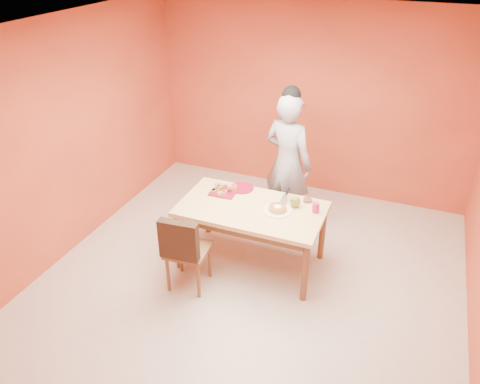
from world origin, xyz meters
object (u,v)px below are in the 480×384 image
at_px(dining_table, 251,214).
at_px(person, 288,163).
at_px(checker_tin, 307,200).
at_px(red_dinner_plate, 242,188).
at_px(dining_chair, 187,249).
at_px(pastry_platter, 224,191).
at_px(sponge_cake, 278,208).
at_px(magenta_glass, 316,208).
at_px(egg_ornament, 295,201).

xyz_separation_m(dining_table, person, (0.13, 0.93, 0.24)).
bearing_deg(checker_tin, red_dinner_plate, 180.00).
bearing_deg(checker_tin, dining_chair, -136.48).
bearing_deg(checker_tin, dining_table, -147.18).
bearing_deg(checker_tin, person, 125.58).
relative_size(pastry_platter, sponge_cake, 1.50).
xyz_separation_m(sponge_cake, checker_tin, (0.25, 0.32, -0.02)).
xyz_separation_m(magenta_glass, checker_tin, (-0.14, 0.19, -0.04)).
xyz_separation_m(pastry_platter, magenta_glass, (1.10, -0.03, 0.05)).
bearing_deg(dining_table, checker_tin, 32.82).
xyz_separation_m(pastry_platter, checker_tin, (0.96, 0.15, 0.01)).
bearing_deg(pastry_platter, egg_ornament, -1.22).
bearing_deg(pastry_platter, dining_table, -25.43).
relative_size(red_dinner_plate, magenta_glass, 2.51).
bearing_deg(dining_table, dining_chair, -127.84).
relative_size(egg_ornament, checker_tin, 1.47).
height_order(dining_table, sponge_cake, sponge_cake).
bearing_deg(dining_chair, person, 63.14).
xyz_separation_m(person, magenta_glass, (0.55, -0.76, -0.09)).
bearing_deg(sponge_cake, egg_ornament, 45.36).
height_order(red_dinner_plate, magenta_glass, magenta_glass).
xyz_separation_m(dining_chair, sponge_cake, (0.78, 0.66, 0.31)).
bearing_deg(sponge_cake, dining_chair, -139.95).
bearing_deg(dining_table, egg_ornament, 22.06).
xyz_separation_m(dining_table, checker_tin, (0.54, 0.35, 0.11)).
distance_m(red_dinner_plate, checker_tin, 0.80).
height_order(pastry_platter, egg_ornament, egg_ornament).
bearing_deg(red_dinner_plate, sponge_cake, -30.58).
bearing_deg(person, checker_tin, 142.42).
distance_m(dining_table, sponge_cake, 0.32).
bearing_deg(egg_ornament, red_dinner_plate, 165.35).
distance_m(dining_chair, red_dinner_plate, 1.05).
xyz_separation_m(pastry_platter, egg_ornament, (0.86, -0.02, 0.07)).
distance_m(dining_table, person, 0.97).
xyz_separation_m(dining_chair, magenta_glass, (1.17, 0.79, 0.33)).
bearing_deg(magenta_glass, person, 125.75).
height_order(person, magenta_glass, person).
relative_size(person, checker_tin, 17.95).
xyz_separation_m(dining_chair, person, (0.62, 1.56, 0.41)).
height_order(pastry_platter, red_dinner_plate, same).
relative_size(dining_table, egg_ornament, 10.79).
relative_size(dining_chair, egg_ornament, 6.35).
distance_m(pastry_platter, checker_tin, 0.97).
xyz_separation_m(dining_table, red_dinner_plate, (-0.25, 0.35, 0.10)).
bearing_deg(egg_ornament, magenta_glass, -4.94).
bearing_deg(red_dinner_plate, egg_ornament, -13.75).
xyz_separation_m(red_dinner_plate, magenta_glass, (0.93, -0.19, 0.05)).
relative_size(red_dinner_plate, checker_tin, 2.77).
distance_m(pastry_platter, red_dinner_plate, 0.22).
xyz_separation_m(red_dinner_plate, sponge_cake, (0.55, -0.32, 0.03)).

